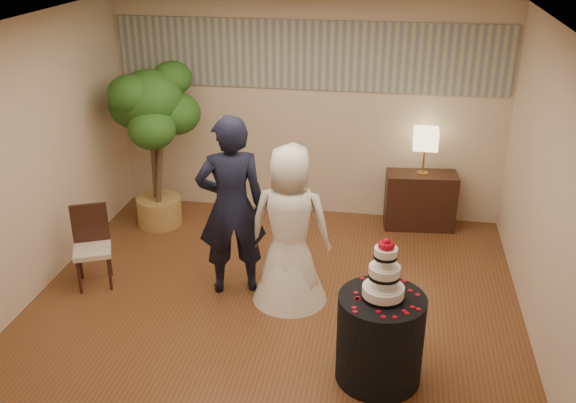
% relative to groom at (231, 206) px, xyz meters
% --- Properties ---
extents(floor, '(5.00, 5.00, 0.00)m').
position_rel_groom_xyz_m(floor, '(0.48, -0.37, -0.97)').
color(floor, brown).
rests_on(floor, ground).
extents(ceiling, '(5.00, 5.00, 0.00)m').
position_rel_groom_xyz_m(ceiling, '(0.48, -0.37, 1.83)').
color(ceiling, white).
rests_on(ceiling, wall_back).
extents(wall_back, '(5.00, 0.06, 2.80)m').
position_rel_groom_xyz_m(wall_back, '(0.48, 2.13, 0.43)').
color(wall_back, beige).
rests_on(wall_back, ground).
extents(wall_front, '(5.00, 0.06, 2.80)m').
position_rel_groom_xyz_m(wall_front, '(0.48, -2.87, 0.43)').
color(wall_front, beige).
rests_on(wall_front, ground).
extents(wall_left, '(0.06, 5.00, 2.80)m').
position_rel_groom_xyz_m(wall_left, '(-2.02, -0.37, 0.43)').
color(wall_left, beige).
rests_on(wall_left, ground).
extents(wall_right, '(0.06, 5.00, 2.80)m').
position_rel_groom_xyz_m(wall_right, '(2.98, -0.37, 0.43)').
color(wall_right, beige).
rests_on(wall_right, ground).
extents(mural_border, '(4.90, 0.02, 0.85)m').
position_rel_groom_xyz_m(mural_border, '(0.48, 2.11, 1.13)').
color(mural_border, gray).
rests_on(mural_border, wall_back).
extents(groom, '(0.82, 0.67, 1.93)m').
position_rel_groom_xyz_m(groom, '(0.00, 0.00, 0.00)').
color(groom, black).
rests_on(groom, floor).
extents(bride, '(0.84, 0.79, 1.69)m').
position_rel_groom_xyz_m(bride, '(0.62, -0.09, -0.12)').
color(bride, white).
rests_on(bride, floor).
extents(cake_table, '(0.96, 0.96, 0.80)m').
position_rel_groom_xyz_m(cake_table, '(1.58, -1.20, -0.56)').
color(cake_table, black).
rests_on(cake_table, floor).
extents(wedding_cake, '(0.35, 0.35, 0.55)m').
position_rel_groom_xyz_m(wedding_cake, '(1.58, -1.20, 0.11)').
color(wedding_cake, white).
rests_on(wedding_cake, cake_table).
extents(console, '(0.91, 0.47, 0.73)m').
position_rel_groom_xyz_m(console, '(1.97, 1.87, -0.60)').
color(console, black).
rests_on(console, floor).
extents(table_lamp, '(0.30, 0.30, 0.58)m').
position_rel_groom_xyz_m(table_lamp, '(1.97, 1.87, 0.05)').
color(table_lamp, beige).
rests_on(table_lamp, console).
extents(ficus_tree, '(1.24, 1.24, 2.13)m').
position_rel_groom_xyz_m(ficus_tree, '(-1.34, 1.38, 0.10)').
color(ficus_tree, '#26561B').
rests_on(ficus_tree, floor).
extents(side_chair, '(0.54, 0.55, 0.88)m').
position_rel_groom_xyz_m(side_chair, '(-1.50, -0.17, -0.53)').
color(side_chair, black).
rests_on(side_chair, floor).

